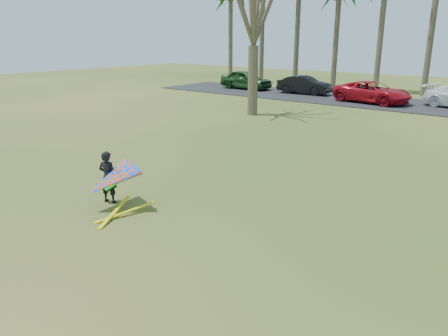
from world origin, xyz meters
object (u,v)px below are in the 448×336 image
Objects in this scene: car_2 at (372,92)px; kite_flyer at (110,180)px; car_0 at (246,80)px; car_1 at (304,85)px.

kite_flyer is at bearing -167.69° from car_2.
car_0 reaches higher than car_1.
car_2 is 2.31× the size of kite_flyer.
car_2 is at bearing -105.42° from car_1.
kite_flyer is (1.48, -24.53, 0.02)m from car_2.
car_0 is 12.28m from car_2.
car_1 is (5.91, 0.15, -0.10)m from car_0.
car_0 is at bearing 92.81° from car_2.
car_1 is 0.82× the size of car_2.
car_0 is 0.89× the size of car_2.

